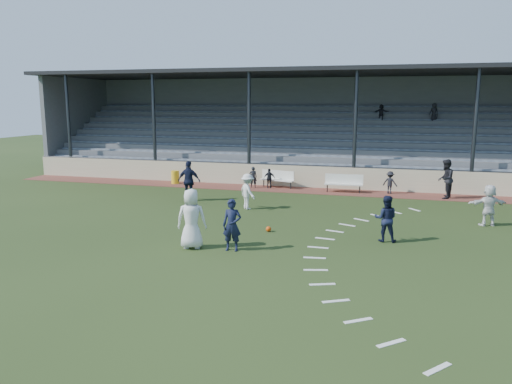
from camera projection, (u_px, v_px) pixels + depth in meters
ground at (237, 241)px, 17.34m from camera, size 90.00×90.00×0.00m
cinder_track at (296, 190)px, 27.28m from camera, size 34.00×2.00×0.02m
retaining_wall at (299, 176)px, 28.17m from camera, size 34.00×0.18×1.20m
bench_left at (278, 177)px, 27.92m from camera, size 2.04×0.94×0.95m
bench_right at (344, 182)px, 26.47m from camera, size 2.01×0.53×0.95m
trash_bin at (175, 177)px, 29.26m from camera, size 0.47×0.47×0.75m
football at (269, 229)px, 18.58m from camera, size 0.20×0.20×0.20m
player_white_lead at (191, 219)px, 16.37m from camera, size 1.09×0.83×1.99m
player_navy_lead at (232, 225)px, 16.12m from camera, size 0.64×0.44×1.70m
player_navy_mid at (386, 219)px, 17.18m from camera, size 0.80×0.64×1.62m
player_white_wing at (248, 192)px, 22.37m from camera, size 1.16×1.14×1.60m
player_navy_wing at (189, 181)px, 24.23m from camera, size 1.15×0.50×1.95m
player_white_back at (489, 205)px, 19.37m from camera, size 1.58×0.94×1.63m
official at (446, 179)px, 24.70m from camera, size 0.95×1.10×1.95m
sub_left_near at (253, 177)px, 27.88m from camera, size 0.47×0.36×1.17m
sub_left_far at (269, 178)px, 27.71m from camera, size 0.68×0.40×1.09m
sub_right at (390, 182)px, 26.07m from camera, size 0.85×0.63×1.17m
grandstand at (314, 142)px, 32.34m from camera, size 34.60×9.00×6.61m
penalty_arc at (357, 250)px, 16.24m from camera, size 3.89×14.63×0.01m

